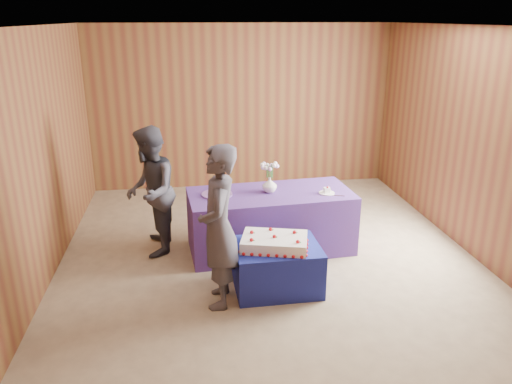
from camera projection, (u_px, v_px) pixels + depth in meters
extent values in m
plane|color=gray|center=(270.00, 263.00, 5.98)|extent=(6.00, 6.00, 0.00)
cube|color=brown|center=(241.00, 108.00, 8.33)|extent=(5.00, 0.04, 2.70)
cube|color=brown|center=(364.00, 295.00, 2.73)|extent=(5.00, 0.04, 2.70)
cube|color=brown|center=(35.00, 163.00, 5.20)|extent=(0.04, 6.00, 2.70)
cube|color=brown|center=(481.00, 146.00, 5.86)|extent=(0.04, 6.00, 2.70)
cube|color=white|center=(273.00, 26.00, 5.08)|extent=(5.00, 6.00, 0.04)
cube|color=navy|center=(277.00, 267.00, 5.35)|extent=(0.92, 0.72, 0.50)
cube|color=#462F82|center=(270.00, 221.00, 6.23)|extent=(2.06, 1.05, 0.75)
cube|color=white|center=(274.00, 242.00, 5.21)|extent=(0.76, 0.61, 0.12)
sphere|color=#B30D13|center=(240.00, 254.00, 5.05)|extent=(0.04, 0.04, 0.04)
sphere|color=#B30D13|center=(306.00, 257.00, 4.98)|extent=(0.04, 0.04, 0.04)
sphere|color=#B30D13|center=(246.00, 236.00, 5.47)|extent=(0.04, 0.04, 0.04)
sphere|color=#B30D13|center=(307.00, 239.00, 5.40)|extent=(0.04, 0.04, 0.04)
sphere|color=#B30D13|center=(254.00, 238.00, 5.10)|extent=(0.04, 0.04, 0.04)
cone|color=#166329|center=(257.00, 239.00, 5.11)|extent=(0.02, 0.03, 0.03)
sphere|color=#B30D13|center=(292.00, 232.00, 5.26)|extent=(0.04, 0.04, 0.04)
cone|color=#166329|center=(295.00, 233.00, 5.27)|extent=(0.02, 0.03, 0.03)
sphere|color=#B30D13|center=(275.00, 235.00, 5.18)|extent=(0.04, 0.04, 0.04)
cone|color=#166329|center=(277.00, 236.00, 5.19)|extent=(0.02, 0.03, 0.03)
imported|color=silver|center=(270.00, 185.00, 6.10)|extent=(0.22, 0.22, 0.19)
cylinder|color=#255E26|center=(273.00, 172.00, 6.05)|extent=(0.01, 0.01, 0.15)
sphere|color=silver|center=(277.00, 165.00, 6.03)|extent=(0.05, 0.05, 0.05)
cylinder|color=#255E26|center=(272.00, 171.00, 6.07)|extent=(0.01, 0.01, 0.15)
sphere|color=white|center=(275.00, 164.00, 6.08)|extent=(0.05, 0.05, 0.05)
cylinder|color=#255E26|center=(270.00, 171.00, 6.08)|extent=(0.01, 0.01, 0.15)
sphere|color=silver|center=(272.00, 164.00, 6.10)|extent=(0.05, 0.05, 0.05)
cylinder|color=#255E26|center=(269.00, 171.00, 6.08)|extent=(0.01, 0.01, 0.15)
sphere|color=white|center=(267.00, 164.00, 6.10)|extent=(0.05, 0.05, 0.05)
cylinder|color=#255E26|center=(267.00, 171.00, 6.07)|extent=(0.01, 0.01, 0.15)
sphere|color=silver|center=(264.00, 164.00, 6.08)|extent=(0.05, 0.05, 0.05)
cylinder|color=#255E26|center=(267.00, 172.00, 6.05)|extent=(0.01, 0.01, 0.15)
sphere|color=white|center=(262.00, 165.00, 6.03)|extent=(0.05, 0.05, 0.05)
cylinder|color=#255E26|center=(267.00, 172.00, 6.03)|extent=(0.01, 0.01, 0.15)
sphere|color=silver|center=(263.00, 167.00, 5.99)|extent=(0.05, 0.05, 0.05)
cylinder|color=#255E26|center=(268.00, 172.00, 6.02)|extent=(0.01, 0.01, 0.15)
sphere|color=white|center=(266.00, 167.00, 5.95)|extent=(0.05, 0.05, 0.05)
cylinder|color=#255E26|center=(270.00, 173.00, 6.01)|extent=(0.01, 0.01, 0.15)
sphere|color=silver|center=(270.00, 168.00, 5.94)|extent=(0.05, 0.05, 0.05)
cylinder|color=#255E26|center=(271.00, 172.00, 6.02)|extent=(0.01, 0.01, 0.15)
sphere|color=white|center=(274.00, 167.00, 5.95)|extent=(0.05, 0.05, 0.05)
cylinder|color=#255E26|center=(272.00, 172.00, 6.03)|extent=(0.01, 0.01, 0.15)
sphere|color=silver|center=(277.00, 167.00, 5.99)|extent=(0.05, 0.05, 0.05)
cylinder|color=#754F9E|center=(217.00, 194.00, 6.02)|extent=(0.40, 0.40, 0.02)
cylinder|color=white|center=(327.00, 193.00, 6.08)|extent=(0.26, 0.26, 0.01)
cube|color=white|center=(327.00, 190.00, 6.07)|extent=(0.08, 0.07, 0.06)
sphere|color=#B30D13|center=(327.00, 187.00, 6.04)|extent=(0.03, 0.03, 0.03)
cube|color=#B5B6BA|center=(334.00, 195.00, 6.01)|extent=(0.25, 0.11, 0.00)
imported|color=#3A3943|center=(219.00, 227.00, 4.89)|extent=(0.45, 0.64, 1.67)
imported|color=#373742|center=(150.00, 192.00, 6.01)|extent=(0.61, 0.78, 1.59)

